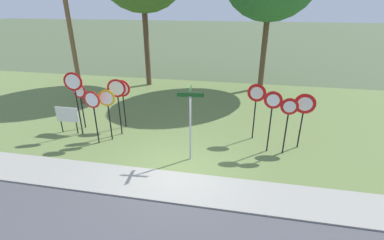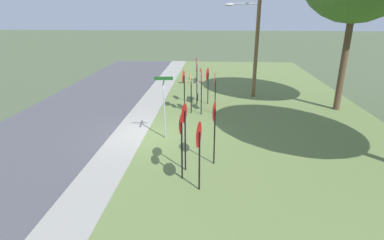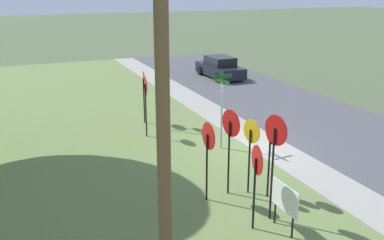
{
  "view_description": "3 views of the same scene",
  "coord_description": "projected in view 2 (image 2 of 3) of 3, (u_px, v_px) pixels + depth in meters",
  "views": [
    {
      "loc": [
        2.09,
        -7.86,
        5.62
      ],
      "look_at": [
        0.2,
        1.93,
        1.25
      ],
      "focal_mm": 25.48,
      "sensor_mm": 36.0,
      "label": 1
    },
    {
      "loc": [
        13.11,
        3.06,
        5.53
      ],
      "look_at": [
        0.82,
        2.23,
        1.11
      ],
      "focal_mm": 28.62,
      "sensor_mm": 36.0,
      "label": 2
    },
    {
      "loc": [
        -13.8,
        8.11,
        6.04
      ],
      "look_at": [
        -0.14,
        2.36,
        1.44
      ],
      "focal_mm": 41.48,
      "sensor_mm": 36.0,
      "label": 3
    }
  ],
  "objects": [
    {
      "name": "grass_median",
      "position": [
        275.0,
        138.0,
        13.98
      ],
      "size": [
        44.0,
        12.0,
        0.04
      ],
      "primitive_type": "cube",
      "color": "olive",
      "rests_on": "ground_plane"
    },
    {
      "name": "stop_sign_near_left",
      "position": [
        208.0,
        78.0,
        18.51
      ],
      "size": [
        0.74,
        0.17,
        2.25
      ],
      "rotation": [
        0.0,
        0.0,
        -0.2
      ],
      "color": "black",
      "rests_on": "grass_median"
    },
    {
      "name": "sidewalk_strip",
      "position": [
        129.0,
        134.0,
        14.41
      ],
      "size": [
        44.0,
        1.6,
        0.06
      ],
      "primitive_type": "cube",
      "color": "#99968C",
      "rests_on": "ground_plane"
    },
    {
      "name": "yield_sign_near_left",
      "position": [
        184.0,
        121.0,
        10.54
      ],
      "size": [
        0.68,
        0.16,
        2.53
      ],
      "rotation": [
        0.0,
        0.0,
        -0.19
      ],
      "color": "black",
      "rests_on": "grass_median"
    },
    {
      "name": "road_asphalt",
      "position": [
        47.0,
        133.0,
        14.67
      ],
      "size": [
        44.0,
        6.4,
        0.01
      ],
      "primitive_type": "cube",
      "color": "#4C4C51",
      "rests_on": "ground_plane"
    },
    {
      "name": "utility_pole",
      "position": [
        255.0,
        28.0,
        19.24
      ],
      "size": [
        2.1,
        2.26,
        8.17
      ],
      "color": "brown",
      "rests_on": "grass_median"
    },
    {
      "name": "stop_sign_near_right",
      "position": [
        201.0,
        81.0,
        16.54
      ],
      "size": [
        0.79,
        0.17,
        2.58
      ],
      "rotation": [
        0.0,
        0.0,
        0.18
      ],
      "color": "black",
      "rests_on": "grass_median"
    },
    {
      "name": "stop_sign_far_left",
      "position": [
        196.0,
        71.0,
        18.14
      ],
      "size": [
        0.79,
        0.15,
        2.87
      ],
      "rotation": [
        0.0,
        0.0,
        0.15
      ],
      "color": "black",
      "rests_on": "grass_median"
    },
    {
      "name": "yield_sign_far_right",
      "position": [
        198.0,
        140.0,
        9.37
      ],
      "size": [
        0.81,
        0.17,
        2.33
      ],
      "rotation": [
        0.0,
        0.0,
        -0.17
      ],
      "color": "black",
      "rests_on": "grass_median"
    },
    {
      "name": "street_name_post",
      "position": [
        164.0,
        102.0,
        13.42
      ],
      "size": [
        0.96,
        0.81,
        2.83
      ],
      "rotation": [
        0.0,
        0.0,
        0.09
      ],
      "color": "#9EA0A8",
      "rests_on": "grass_median"
    },
    {
      "name": "stop_sign_center_tall",
      "position": [
        215.0,
        84.0,
        16.68
      ],
      "size": [
        0.78,
        0.1,
        2.33
      ],
      "rotation": [
        0.0,
        0.0,
        0.02
      ],
      "color": "black",
      "rests_on": "grass_median"
    },
    {
      "name": "yield_sign_near_right",
      "position": [
        181.0,
        132.0,
        10.03
      ],
      "size": [
        0.66,
        0.11,
        2.32
      ],
      "rotation": [
        0.0,
        0.0,
        -0.05
      ],
      "color": "black",
      "rests_on": "grass_median"
    },
    {
      "name": "yield_sign_far_left",
      "position": [
        214.0,
        117.0,
        11.02
      ],
      "size": [
        0.76,
        0.15,
        2.49
      ],
      "rotation": [
        0.0,
        0.0,
        -0.16
      ],
      "color": "black",
      "rests_on": "grass_median"
    },
    {
      "name": "ground_plane",
      "position": [
        146.0,
        135.0,
        14.37
      ],
      "size": [
        160.0,
        160.0,
        0.0
      ],
      "primitive_type": "plane",
      "color": "#4C5B3D"
    },
    {
      "name": "notice_board",
      "position": [
        197.0,
        89.0,
        19.16
      ],
      "size": [
        1.1,
        0.05,
        1.25
      ],
      "rotation": [
        0.0,
        0.0,
        -0.0
      ],
      "color": "black",
      "rests_on": "grass_median"
    },
    {
      "name": "stop_sign_far_right",
      "position": [
        184.0,
        82.0,
        17.24
      ],
      "size": [
        0.72,
        0.11,
        2.33
      ],
      "rotation": [
        0.0,
        0.0,
        -0.09
      ],
      "color": "black",
      "rests_on": "grass_median"
    },
    {
      "name": "stop_sign_far_center",
      "position": [
        191.0,
        84.0,
        16.85
      ],
      "size": [
        0.7,
        0.13,
        2.28
      ],
      "rotation": [
        0.0,
        0.0,
        0.15
      ],
      "color": "black",
      "rests_on": "grass_median"
    }
  ]
}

